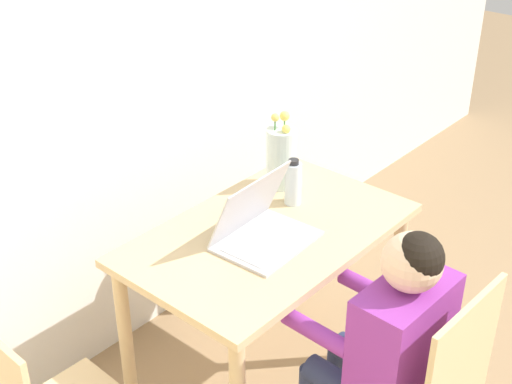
{
  "coord_description": "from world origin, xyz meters",
  "views": [
    {
      "loc": [
        -1.54,
        0.18,
        2.09
      ],
      "look_at": [
        0.03,
        1.54,
        0.92
      ],
      "focal_mm": 50.0,
      "sensor_mm": 36.0,
      "label": 1
    }
  ],
  "objects_px": {
    "person_seated": "(389,339)",
    "laptop": "(260,226)",
    "water_bottle": "(293,183)",
    "flower_vase": "(281,157)"
  },
  "relations": [
    {
      "from": "person_seated",
      "to": "flower_vase",
      "type": "relative_size",
      "value": 3.43
    },
    {
      "from": "laptop",
      "to": "water_bottle",
      "type": "relative_size",
      "value": 1.91
    },
    {
      "from": "laptop",
      "to": "water_bottle",
      "type": "height_order",
      "value": "laptop"
    },
    {
      "from": "laptop",
      "to": "person_seated",
      "type": "bearing_deg",
      "value": -97.84
    },
    {
      "from": "person_seated",
      "to": "laptop",
      "type": "bearing_deg",
      "value": -92.94
    },
    {
      "from": "water_bottle",
      "to": "person_seated",
      "type": "bearing_deg",
      "value": -117.04
    },
    {
      "from": "flower_vase",
      "to": "water_bottle",
      "type": "height_order",
      "value": "flower_vase"
    },
    {
      "from": "person_seated",
      "to": "flower_vase",
      "type": "xyz_separation_m",
      "value": [
        0.4,
        0.75,
        0.22
      ]
    },
    {
      "from": "flower_vase",
      "to": "water_bottle",
      "type": "xyz_separation_m",
      "value": [
        -0.08,
        -0.12,
        -0.04
      ]
    },
    {
      "from": "water_bottle",
      "to": "laptop",
      "type": "bearing_deg",
      "value": -165.55
    }
  ]
}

